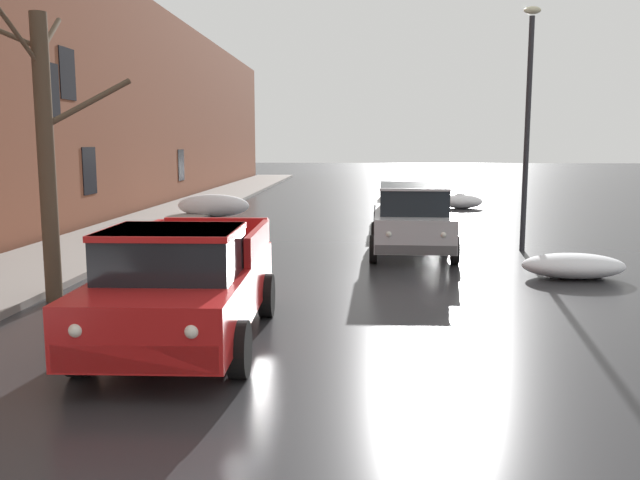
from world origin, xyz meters
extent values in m
cube|color=gray|center=(-6.78, 18.00, 0.07)|extent=(3.12, 80.00, 0.14)
cube|color=brown|center=(-8.84, 18.00, 4.57)|extent=(0.60, 80.00, 9.15)
cube|color=black|center=(-8.55, 33.23, 1.78)|extent=(0.08, 1.10, 1.60)
cube|color=black|center=(-8.55, 21.52, 1.96)|extent=(0.08, 1.10, 1.60)
cube|color=black|center=(-8.55, 20.20, 5.04)|extent=(0.08, 1.10, 1.60)
cube|color=black|center=(-8.55, 18.98, 4.45)|extent=(0.08, 1.10, 1.60)
ellipsoid|color=white|center=(5.22, 29.26, 0.31)|extent=(1.84, 1.22, 0.62)
ellipsoid|color=white|center=(5.15, 29.24, 0.34)|extent=(0.82, 0.68, 0.68)
ellipsoid|color=white|center=(-5.10, 25.19, 0.45)|extent=(2.84, 1.02, 0.89)
ellipsoid|color=white|center=(-5.23, 25.25, 0.24)|extent=(0.58, 0.48, 0.48)
ellipsoid|color=white|center=(5.26, 13.77, 0.26)|extent=(2.18, 1.25, 0.53)
ellipsoid|color=white|center=(5.79, 13.86, 0.24)|extent=(0.58, 0.48, 0.48)
cylinder|color=#4C3D2D|center=(-4.97, 11.06, 2.57)|extent=(0.30, 0.30, 5.14)
cylinder|color=#4C3D2D|center=(-4.36, 11.58, 3.62)|extent=(1.32, 1.16, 0.97)
cylinder|color=#4C3D2D|center=(-5.10, 11.76, 4.85)|extent=(0.37, 1.47, 0.89)
cube|color=red|center=(-1.86, 8.68, 0.74)|extent=(2.07, 4.91, 0.76)
cube|color=black|center=(-1.85, 8.00, 1.44)|extent=(1.76, 1.60, 0.64)
cube|color=red|center=(-1.85, 8.00, 1.72)|extent=(1.80, 1.65, 0.08)
cube|color=red|center=(-0.96, 9.68, 1.34)|extent=(0.16, 2.34, 0.44)
cube|color=red|center=(-2.82, 9.64, 1.34)|extent=(0.16, 2.34, 0.44)
cube|color=red|center=(-1.92, 11.07, 1.34)|extent=(1.86, 0.14, 0.44)
cube|color=#B7B7BC|center=(-1.81, 6.31, 0.54)|extent=(1.86, 0.16, 0.32)
sphere|color=white|center=(-1.17, 6.29, 0.86)|extent=(0.16, 0.16, 0.16)
sphere|color=white|center=(-2.44, 6.26, 0.86)|extent=(0.16, 0.16, 0.16)
cylinder|color=black|center=(-0.83, 7.25, 0.36)|extent=(0.24, 0.73, 0.72)
cylinder|color=black|center=(-2.83, 7.20, 0.36)|extent=(0.24, 0.73, 0.72)
cylinder|color=black|center=(-0.90, 10.17, 0.36)|extent=(0.24, 0.73, 0.72)
cylinder|color=black|center=(-2.90, 10.12, 0.36)|extent=(0.24, 0.73, 0.72)
cube|color=#B7B7BC|center=(2.01, 16.65, 0.74)|extent=(2.05, 4.44, 0.80)
cube|color=black|center=(2.01, 16.69, 1.48)|extent=(1.74, 3.12, 0.68)
cube|color=#B7B7BC|center=(2.01, 16.69, 1.79)|extent=(1.78, 3.18, 0.06)
cube|color=#525254|center=(1.93, 14.51, 0.46)|extent=(1.87, 0.18, 0.22)
cube|color=#525254|center=(2.08, 18.79, 0.46)|extent=(1.87, 0.18, 0.22)
cylinder|color=black|center=(2.93, 15.26, 0.34)|extent=(0.20, 0.69, 0.68)
cylinder|color=black|center=(0.99, 15.33, 0.34)|extent=(0.20, 0.69, 0.68)
cylinder|color=black|center=(3.03, 17.98, 0.34)|extent=(0.20, 0.69, 0.68)
cylinder|color=black|center=(1.08, 18.04, 0.34)|extent=(0.20, 0.69, 0.68)
sphere|color=silver|center=(2.55, 14.46, 0.82)|extent=(0.14, 0.14, 0.14)
sphere|color=silver|center=(1.31, 14.50, 0.82)|extent=(0.14, 0.14, 0.14)
cube|color=silver|center=(2.10, 22.92, 0.60)|extent=(1.76, 4.02, 0.60)
cube|color=black|center=(2.11, 23.11, 1.16)|extent=(1.47, 2.11, 0.52)
cube|color=silver|center=(2.11, 23.11, 1.39)|extent=(1.50, 2.15, 0.06)
cube|color=slate|center=(2.04, 20.98, 0.42)|extent=(1.61, 0.17, 0.22)
cube|color=slate|center=(2.16, 24.85, 0.42)|extent=(1.61, 0.17, 0.22)
cylinder|color=black|center=(2.90, 21.66, 0.30)|extent=(0.20, 0.61, 0.60)
cylinder|color=black|center=(1.23, 21.71, 0.30)|extent=(0.20, 0.61, 0.60)
cylinder|color=black|center=(2.98, 24.12, 0.30)|extent=(0.20, 0.61, 0.60)
cylinder|color=black|center=(1.30, 24.17, 0.30)|extent=(0.20, 0.61, 0.60)
sphere|color=silver|center=(2.57, 20.94, 0.68)|extent=(0.14, 0.14, 0.14)
sphere|color=silver|center=(1.51, 20.97, 0.68)|extent=(0.14, 0.14, 0.14)
cylinder|color=#28282D|center=(5.05, 17.41, 3.06)|extent=(0.14, 0.14, 6.13)
ellipsoid|color=beige|center=(5.05, 17.41, 6.27)|extent=(0.44, 0.24, 0.20)
camera|label=1|loc=(0.62, -0.56, 2.87)|focal=37.17mm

